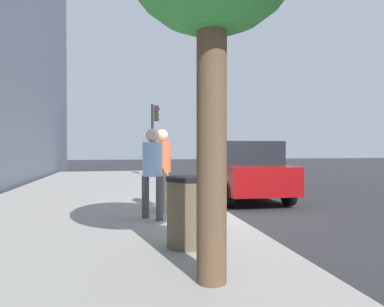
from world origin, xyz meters
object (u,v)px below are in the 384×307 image
at_px(pedestrian_bystander, 152,165).
at_px(pedestrian_at_meter, 162,162).
at_px(parked_sedan_near, 242,170).
at_px(traffic_signal, 154,128).
at_px(trash_bin, 186,211).
at_px(parking_meter, 202,165).

bearing_deg(pedestrian_bystander, pedestrian_at_meter, 29.95).
height_order(parked_sedan_near, traffic_signal, traffic_signal).
distance_m(parked_sedan_near, trash_bin, 5.85).
bearing_deg(pedestrian_at_meter, traffic_signal, 73.12).
bearing_deg(pedestrian_at_meter, pedestrian_bystander, -121.38).
bearing_deg(pedestrian_bystander, parked_sedan_near, 4.75).
relative_size(pedestrian_bystander, trash_bin, 1.79).
xyz_separation_m(traffic_signal, trash_bin, (-11.97, 0.65, -1.92)).
relative_size(pedestrian_at_meter, trash_bin, 1.83).
height_order(pedestrian_bystander, parked_sedan_near, pedestrian_bystander).
relative_size(parking_meter, pedestrian_at_meter, 0.76).
bearing_deg(pedestrian_bystander, trash_bin, -122.32).
bearing_deg(parked_sedan_near, pedestrian_bystander, 136.03).
bearing_deg(traffic_signal, parked_sedan_near, -162.92).
xyz_separation_m(pedestrian_at_meter, trash_bin, (-2.82, -0.03, -0.60)).
relative_size(parking_meter, pedestrian_bystander, 0.78).
distance_m(pedestrian_bystander, trash_bin, 2.09).
bearing_deg(pedestrian_at_meter, parking_meter, -3.55).
bearing_deg(pedestrian_bystander, parking_meter, -2.73).
xyz_separation_m(parked_sedan_near, traffic_signal, (6.81, 2.09, 1.68)).
distance_m(pedestrian_at_meter, traffic_signal, 9.27).
xyz_separation_m(pedestrian_bystander, traffic_signal, (9.99, -0.97, 1.35)).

